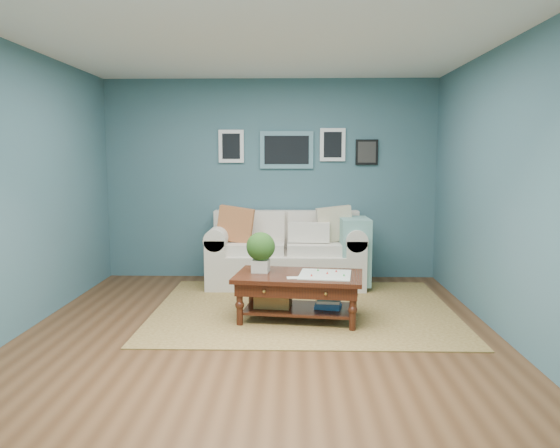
{
  "coord_description": "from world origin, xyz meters",
  "views": [
    {
      "loc": [
        0.32,
        -4.96,
        1.66
      ],
      "look_at": [
        0.17,
        1.0,
        0.92
      ],
      "focal_mm": 35.0,
      "sensor_mm": 36.0,
      "label": 1
    }
  ],
  "objects": [
    {
      "name": "area_rug",
      "position": [
        0.43,
        0.84,
        0.01
      ],
      "size": [
        3.21,
        2.57,
        0.01
      ],
      "primitive_type": "cube",
      "color": "brown",
      "rests_on": "ground"
    },
    {
      "name": "room_shell",
      "position": [
        0.01,
        0.06,
        1.36
      ],
      "size": [
        5.0,
        5.02,
        2.7
      ],
      "color": "brown",
      "rests_on": "ground"
    },
    {
      "name": "coffee_table",
      "position": [
        0.31,
        0.48,
        0.4
      ],
      "size": [
        1.36,
        0.9,
        0.89
      ],
      "rotation": [
        0.0,
        0.0,
        -0.13
      ],
      "color": "black",
      "rests_on": "ground"
    },
    {
      "name": "loveseat",
      "position": [
        0.31,
        2.03,
        0.43
      ],
      "size": [
        2.04,
        0.93,
        1.05
      ],
      "color": "white",
      "rests_on": "ground"
    }
  ]
}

